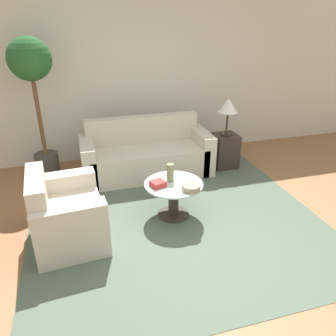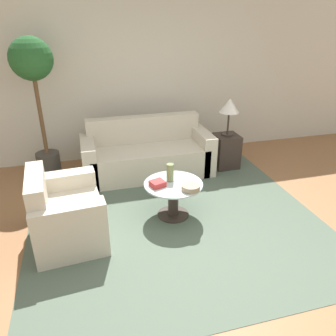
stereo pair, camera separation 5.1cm
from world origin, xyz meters
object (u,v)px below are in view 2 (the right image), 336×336
table_lamp (230,107)px  sofa_main (147,155)px  armchair (63,216)px  bowl (191,187)px  book_stack (157,184)px  potted_plant (35,81)px  vase (170,173)px  coffee_table (173,195)px

table_lamp → sofa_main: bearing=174.6°
armchair → table_lamp: table_lamp is taller
armchair → bowl: armchair is taller
armchair → book_stack: 1.13m
table_lamp → potted_plant: size_ratio=0.29×
potted_plant → bowl: 2.71m
potted_plant → book_stack: 2.36m
vase → book_stack: vase is taller
vase → bowl: size_ratio=1.05×
sofa_main → potted_plant: bearing=168.3°
potted_plant → vase: 2.38m
sofa_main → potted_plant: potted_plant is taller
vase → potted_plant: bearing=134.9°
coffee_table → book_stack: size_ratio=3.60×
vase → bowl: (0.17, -0.29, -0.08)m
table_lamp → book_stack: table_lamp is taller
coffee_table → table_lamp: bearing=43.8°
sofa_main → book_stack: sofa_main is taller
vase → armchair: bearing=-170.6°
sofa_main → book_stack: (-0.15, -1.34, 0.20)m
bowl → potted_plant: bearing=133.0°
coffee_table → table_lamp: table_lamp is taller
potted_plant → bowl: (1.72, -1.85, -0.98)m
armchair → bowl: bearing=-97.6°
potted_plant → coffee_table: bearing=-46.1°
coffee_table → sofa_main: bearing=92.4°
sofa_main → vase: size_ratio=8.82×
sofa_main → table_lamp: size_ratio=3.35×
armchair → table_lamp: (2.56, 1.33, 0.72)m
coffee_table → table_lamp: size_ratio=1.21×
sofa_main → coffee_table: size_ratio=2.76×
armchair → coffee_table: size_ratio=1.42×
armchair → sofa_main: bearing=-45.3°
sofa_main → vase: bearing=-88.4°
vase → bowl: 0.34m
sofa_main → vase: 1.28m
vase → coffee_table: bearing=-74.7°
table_lamp → vase: 1.75m
table_lamp → armchair: bearing=-152.5°
coffee_table → potted_plant: 2.56m
vase → bowl: vase is taller
armchair → vase: 1.34m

